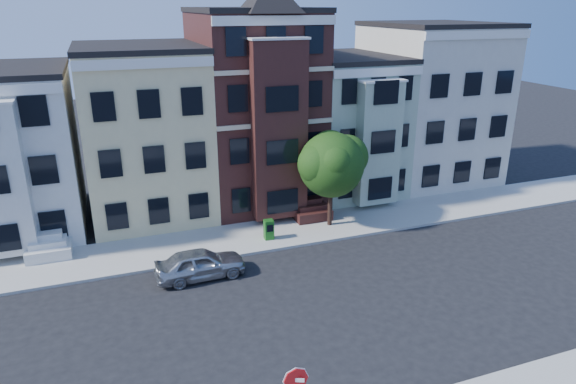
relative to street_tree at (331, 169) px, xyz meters
name	(u,v)px	position (x,y,z in m)	size (l,w,h in m)	color
ground	(351,303)	(-2.59, -7.93, -3.60)	(120.00, 120.00, 0.00)	black
far_sidewalk	(288,231)	(-2.59, 0.07, -3.53)	(60.00, 4.00, 0.15)	#9E9B93
house_white	(1,154)	(-17.59, 6.57, 0.90)	(8.00, 9.00, 9.00)	silver
house_yellow	(145,133)	(-9.59, 6.57, 1.40)	(7.00, 9.00, 10.00)	beige
house_brown	(254,110)	(-2.59, 6.57, 2.40)	(7.00, 9.00, 12.00)	#391915
house_green	(343,125)	(3.91, 6.57, 0.90)	(6.00, 9.00, 9.00)	#A0B097
house_cream	(429,104)	(10.91, 6.57, 1.90)	(8.00, 9.00, 11.00)	beige
street_tree	(331,169)	(0.00, 0.00, 0.00)	(5.94, 5.94, 6.91)	#265215
parked_car	(200,264)	(-8.36, -3.32, -2.87)	(1.73, 4.29, 1.46)	#A8ABB2
newspaper_box	(269,230)	(-4.00, -0.63, -2.89)	(0.51, 0.45, 1.12)	#1C621B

